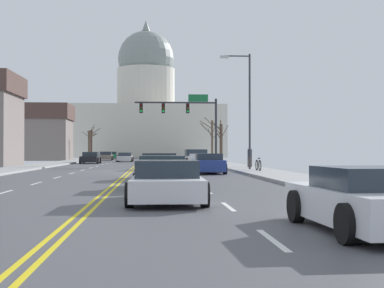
{
  "coord_description": "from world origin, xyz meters",
  "views": [
    {
      "loc": [
        1.59,
        -38.03,
        1.44
      ],
      "look_at": [
        6.8,
        35.92,
        2.3
      ],
      "focal_mm": 51.35,
      "sensor_mm": 36.0,
      "label": 1
    }
  ],
  "objects_px": {
    "pickup_truck_near_00": "(197,159)",
    "sedan_near_03": "(160,167)",
    "sedan_near_04": "(163,173)",
    "sedan_near_02": "(208,164)",
    "sedan_near_06": "(366,201)",
    "bicycle_parked": "(258,165)",
    "sedan_near_05": "(167,182)",
    "sedan_oncoming_03": "(111,156)",
    "street_lamp_right": "(246,101)",
    "pedestrian_00": "(250,156)",
    "sedan_oncoming_00": "(91,158)",
    "sedan_near_01": "(155,163)",
    "sedan_oncoming_02": "(106,156)",
    "signal_gantry": "(187,114)",
    "sedan_oncoming_01": "(125,157)"
  },
  "relations": [
    {
      "from": "pickup_truck_near_00",
      "to": "sedan_near_05",
      "type": "relative_size",
      "value": 1.2
    },
    {
      "from": "pickup_truck_near_00",
      "to": "sedan_near_05",
      "type": "xyz_separation_m",
      "value": [
        -3.4,
        -32.61,
        -0.14
      ]
    },
    {
      "from": "sedan_near_04",
      "to": "sedan_near_02",
      "type": "bearing_deg",
      "value": 77.0
    },
    {
      "from": "sedan_oncoming_00",
      "to": "bicycle_parked",
      "type": "xyz_separation_m",
      "value": [
        13.63,
        -25.69,
        -0.11
      ]
    },
    {
      "from": "sedan_near_05",
      "to": "sedan_oncoming_00",
      "type": "distance_m",
      "value": 46.1
    },
    {
      "from": "pickup_truck_near_00",
      "to": "bicycle_parked",
      "type": "bearing_deg",
      "value": -76.82
    },
    {
      "from": "sedan_oncoming_03",
      "to": "bicycle_parked",
      "type": "height_order",
      "value": "sedan_oncoming_03"
    },
    {
      "from": "sedan_near_04",
      "to": "sedan_near_05",
      "type": "height_order",
      "value": "sedan_near_04"
    },
    {
      "from": "pickup_truck_near_00",
      "to": "sedan_oncoming_03",
      "type": "bearing_deg",
      "value": 103.47
    },
    {
      "from": "sedan_oncoming_00",
      "to": "sedan_oncoming_03",
      "type": "distance_m",
      "value": 32.17
    },
    {
      "from": "pickup_truck_near_00",
      "to": "sedan_near_06",
      "type": "xyz_separation_m",
      "value": [
        -0.0,
        -38.27,
        -0.14
      ]
    },
    {
      "from": "sedan_near_02",
      "to": "pedestrian_00",
      "type": "bearing_deg",
      "value": 63.58
    },
    {
      "from": "sedan_near_02",
      "to": "sedan_oncoming_00",
      "type": "distance_m",
      "value": 28.64
    },
    {
      "from": "sedan_oncoming_02",
      "to": "street_lamp_right",
      "type": "bearing_deg",
      "value": -72.77
    },
    {
      "from": "sedan_near_03",
      "to": "bicycle_parked",
      "type": "xyz_separation_m",
      "value": [
        6.43,
        7.55,
        -0.12
      ]
    },
    {
      "from": "street_lamp_right",
      "to": "pedestrian_00",
      "type": "bearing_deg",
      "value": 76.96
    },
    {
      "from": "sedan_near_05",
      "to": "sedan_oncoming_02",
      "type": "xyz_separation_m",
      "value": [
        -7.21,
        64.64,
        0.04
      ]
    },
    {
      "from": "signal_gantry",
      "to": "pickup_truck_near_00",
      "type": "xyz_separation_m",
      "value": [
        0.6,
        -4.62,
        -4.26
      ]
    },
    {
      "from": "sedan_near_05",
      "to": "sedan_oncoming_03",
      "type": "distance_m",
      "value": 78.05
    },
    {
      "from": "sedan_near_06",
      "to": "sedan_oncoming_02",
      "type": "distance_m",
      "value": 71.1
    },
    {
      "from": "signal_gantry",
      "to": "sedan_near_02",
      "type": "xyz_separation_m",
      "value": [
        0.25,
        -18.42,
        -4.36
      ]
    },
    {
      "from": "bicycle_parked",
      "to": "street_lamp_right",
      "type": "bearing_deg",
      "value": 100.31
    },
    {
      "from": "sedan_near_01",
      "to": "sedan_oncoming_02",
      "type": "bearing_deg",
      "value": 99.98
    },
    {
      "from": "sedan_near_03",
      "to": "sedan_near_06",
      "type": "relative_size",
      "value": 1.09
    },
    {
      "from": "sedan_near_03",
      "to": "sedan_near_06",
      "type": "xyz_separation_m",
      "value": [
        3.44,
        -17.94,
        -0.06
      ]
    },
    {
      "from": "sedan_near_01",
      "to": "sedan_near_04",
      "type": "height_order",
      "value": "sedan_near_04"
    },
    {
      "from": "sedan_near_01",
      "to": "sedan_oncoming_00",
      "type": "distance_m",
      "value": 21.68
    },
    {
      "from": "sedan_near_04",
      "to": "sedan_oncoming_02",
      "type": "xyz_separation_m",
      "value": [
        -7.19,
        59.13,
        0.01
      ]
    },
    {
      "from": "pickup_truck_near_00",
      "to": "sedan_near_03",
      "type": "bearing_deg",
      "value": -99.62
    },
    {
      "from": "sedan_near_06",
      "to": "bicycle_parked",
      "type": "bearing_deg",
      "value": 83.31
    },
    {
      "from": "sedan_near_06",
      "to": "bicycle_parked",
      "type": "height_order",
      "value": "sedan_near_06"
    },
    {
      "from": "sedan_near_04",
      "to": "sedan_oncoming_03",
      "type": "height_order",
      "value": "sedan_near_04"
    },
    {
      "from": "sedan_oncoming_00",
      "to": "pedestrian_00",
      "type": "height_order",
      "value": "pedestrian_00"
    },
    {
      "from": "sedan_near_05",
      "to": "sedan_oncoming_02",
      "type": "height_order",
      "value": "sedan_oncoming_02"
    },
    {
      "from": "street_lamp_right",
      "to": "sedan_near_04",
      "type": "height_order",
      "value": "street_lamp_right"
    },
    {
      "from": "signal_gantry",
      "to": "sedan_oncoming_00",
      "type": "height_order",
      "value": "signal_gantry"
    },
    {
      "from": "sedan_near_01",
      "to": "sedan_near_06",
      "type": "height_order",
      "value": "sedan_near_06"
    },
    {
      "from": "sedan_near_01",
      "to": "sedan_oncoming_03",
      "type": "height_order",
      "value": "sedan_oncoming_03"
    },
    {
      "from": "sedan_oncoming_00",
      "to": "bicycle_parked",
      "type": "height_order",
      "value": "sedan_oncoming_00"
    },
    {
      "from": "bicycle_parked",
      "to": "sedan_oncoming_02",
      "type": "bearing_deg",
      "value": 106.89
    },
    {
      "from": "sedan_near_05",
      "to": "sedan_near_06",
      "type": "distance_m",
      "value": 6.6
    },
    {
      "from": "street_lamp_right",
      "to": "sedan_near_03",
      "type": "height_order",
      "value": "street_lamp_right"
    },
    {
      "from": "street_lamp_right",
      "to": "sedan_oncoming_03",
      "type": "height_order",
      "value": "street_lamp_right"
    },
    {
      "from": "sedan_near_01",
      "to": "sedan_near_05",
      "type": "bearing_deg",
      "value": -89.46
    },
    {
      "from": "pedestrian_00",
      "to": "bicycle_parked",
      "type": "bearing_deg",
      "value": -95.61
    },
    {
      "from": "sedan_near_05",
      "to": "sedan_oncoming_01",
      "type": "bearing_deg",
      "value": 94.15
    },
    {
      "from": "sedan_near_03",
      "to": "sedan_near_04",
      "type": "distance_m",
      "value": 6.77
    },
    {
      "from": "sedan_near_05",
      "to": "sedan_oncoming_01",
      "type": "height_order",
      "value": "sedan_near_05"
    },
    {
      "from": "sedan_oncoming_03",
      "to": "sedan_near_01",
      "type": "bearing_deg",
      "value": -82.26
    },
    {
      "from": "signal_gantry",
      "to": "pedestrian_00",
      "type": "relative_size",
      "value": 4.89
    }
  ]
}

